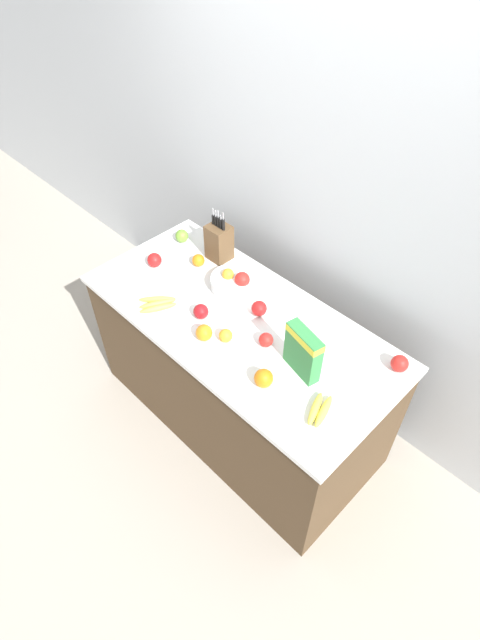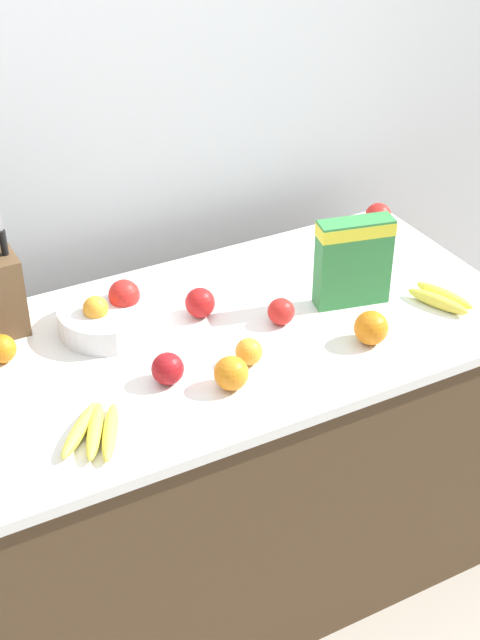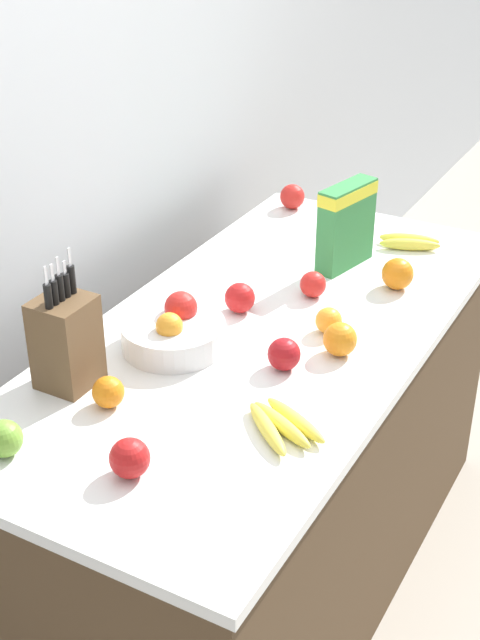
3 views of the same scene
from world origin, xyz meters
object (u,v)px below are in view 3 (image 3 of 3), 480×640
at_px(apple_middle, 130,458).
at_px(banana_bunch_right, 410,242).
at_px(orange_front_right, 340,339).
at_px(apple_front, 313,284).
at_px(fruit_bowl, 174,332).
at_px(orange_back_center, 108,392).
at_px(knife_block, 66,341).
at_px(cereal_box, 346,222).
at_px(apple_rear, 284,354).
at_px(apple_by_knife_block, 292,197).
at_px(apple_near_bananas, 240,298).
at_px(banana_bunch_left, 281,424).
at_px(apple_rightmost, 4,438).
at_px(orange_near_bowl, 398,274).
at_px(orange_mid_left, 329,321).

bearing_deg(apple_middle, banana_bunch_right, -5.21).
bearing_deg(apple_middle, orange_front_right, -16.08).
bearing_deg(apple_front, fruit_bowl, 155.47).
bearing_deg(orange_back_center, apple_front, -14.18).
distance_m(knife_block, cereal_box, 0.94).
relative_size(fruit_bowl, banana_bunch_right, 1.30).
relative_size(knife_block, apple_rear, 4.12).
bearing_deg(apple_by_knife_block, apple_near_bananas, -164.69).
bearing_deg(cereal_box, apple_near_bananas, 174.36).
height_order(banana_bunch_left, banana_bunch_right, banana_bunch_right).
distance_m(knife_block, banana_bunch_left, 0.53).
xyz_separation_m(banana_bunch_left, banana_bunch_right, (1.03, 0.08, 0.00)).
bearing_deg(orange_front_right, apple_near_bananas, 77.28).
bearing_deg(orange_back_center, cereal_box, -10.70).
xyz_separation_m(banana_bunch_left, apple_rightmost, (-0.35, 0.46, 0.02)).
relative_size(apple_rightmost, apple_front, 1.09).
distance_m(orange_front_right, orange_near_bowl, 0.40).
bearing_deg(orange_back_center, apple_rear, -39.67).
bearing_deg(orange_near_bowl, banana_bunch_left, -178.66).
distance_m(apple_by_knife_block, orange_back_center, 1.25).
bearing_deg(orange_mid_left, apple_near_bananas, 92.78).
height_order(knife_block, banana_bunch_left, knife_block).
relative_size(cereal_box, orange_back_center, 3.43).
xyz_separation_m(knife_block, orange_near_bowl, (0.82, -0.50, -0.07)).
bearing_deg(banana_bunch_left, orange_back_center, 105.24).
relative_size(cereal_box, banana_bunch_right, 1.26).
distance_m(apple_by_knife_block, apple_rear, 1.01).
bearing_deg(apple_front, banana_bunch_right, -15.92).
bearing_deg(apple_front, orange_near_bowl, -49.56).
bearing_deg(knife_block, apple_rightmost, -169.25).
bearing_deg(banana_bunch_right, cereal_box, 149.22).
relative_size(knife_block, orange_mid_left, 4.77).
bearing_deg(apple_front, apple_by_knife_block, 31.16).
bearing_deg(banana_bunch_right, orange_back_center, 165.15).
height_order(apple_rear, orange_near_bowl, orange_near_bowl).
bearing_deg(banana_bunch_left, apple_rightmost, 127.01).
relative_size(apple_rear, orange_front_right, 0.95).
height_order(fruit_bowl, apple_rear, fruit_bowl).
height_order(apple_near_bananas, apple_front, apple_near_bananas).
distance_m(banana_bunch_left, apple_rightmost, 0.58).
relative_size(apple_rightmost, apple_middle, 0.95).
bearing_deg(orange_front_right, apple_middle, 163.92).
distance_m(fruit_bowl, orange_back_center, 0.29).
bearing_deg(apple_by_knife_block, apple_rear, -155.06).
xyz_separation_m(apple_front, orange_back_center, (-0.70, 0.18, 0.00)).
xyz_separation_m(banana_bunch_right, orange_near_bowl, (-0.28, -0.06, 0.03)).
xyz_separation_m(cereal_box, apple_front, (-0.22, -0.00, -0.10)).
height_order(banana_bunch_right, apple_front, apple_front).
bearing_deg(banana_bunch_left, banana_bunch_right, 4.37).
distance_m(apple_rear, orange_mid_left, 0.21).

